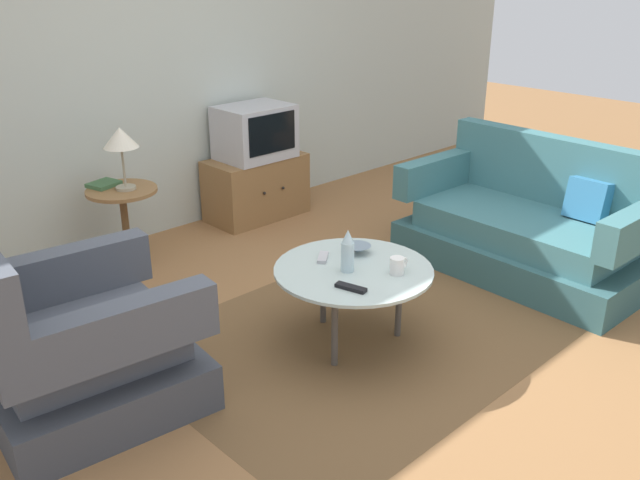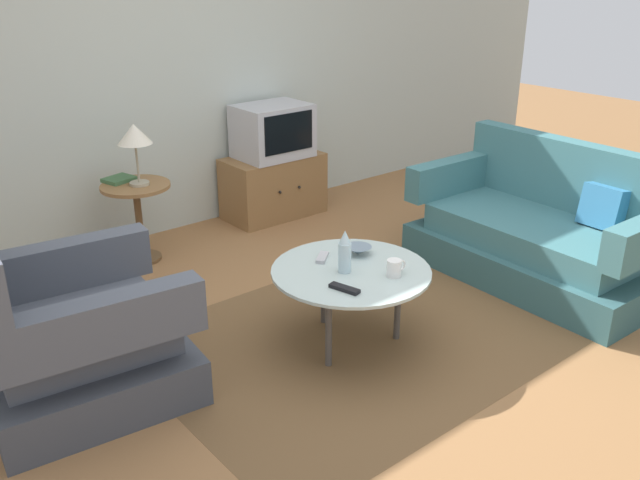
% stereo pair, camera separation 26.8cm
% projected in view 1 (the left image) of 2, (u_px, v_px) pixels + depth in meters
% --- Properties ---
extents(ground_plane, '(16.00, 16.00, 0.00)m').
position_uv_depth(ground_plane, '(373.00, 336.00, 3.93)').
color(ground_plane, olive).
extents(back_wall, '(9.00, 0.12, 2.70)m').
position_uv_depth(back_wall, '(141.00, 57.00, 4.96)').
color(back_wall, '#B2BCB2').
rests_on(back_wall, ground).
extents(area_rug, '(2.20, 1.77, 0.00)m').
position_uv_depth(area_rug, '(352.00, 340.00, 3.89)').
color(area_rug, brown).
rests_on(area_rug, ground).
extents(armchair, '(1.04, 0.97, 0.95)m').
position_uv_depth(armchair, '(75.00, 349.00, 3.19)').
color(armchair, '#3E424B').
rests_on(armchair, ground).
extents(couch, '(0.90, 1.67, 0.89)m').
position_uv_depth(couch, '(528.00, 229.00, 4.67)').
color(couch, '#325C60').
rests_on(couch, ground).
extents(coffee_table, '(0.88, 0.88, 0.45)m').
position_uv_depth(coffee_table, '(353.00, 274.00, 3.73)').
color(coffee_table, '#B2C6C1').
rests_on(coffee_table, ground).
extents(side_table, '(0.48, 0.48, 0.57)m').
position_uv_depth(side_table, '(124.00, 211.00, 4.68)').
color(side_table, olive).
rests_on(side_table, ground).
extents(tv_stand, '(0.82, 0.46, 0.51)m').
position_uv_depth(tv_stand, '(256.00, 187.00, 5.66)').
color(tv_stand, olive).
rests_on(tv_stand, ground).
extents(television, '(0.58, 0.44, 0.43)m').
position_uv_depth(television, '(255.00, 132.00, 5.47)').
color(television, '#B7B7BC').
rests_on(television, tv_stand).
extents(table_lamp, '(0.23, 0.23, 0.43)m').
position_uv_depth(table_lamp, '(120.00, 140.00, 4.49)').
color(table_lamp, '#9E937A').
rests_on(table_lamp, side_table).
extents(vase, '(0.07, 0.07, 0.24)m').
position_uv_depth(vase, '(348.00, 251.00, 3.64)').
color(vase, silver).
rests_on(vase, coffee_table).
extents(mug, '(0.13, 0.08, 0.09)m').
position_uv_depth(mug, '(397.00, 266.00, 3.63)').
color(mug, white).
rests_on(mug, coffee_table).
extents(bowl, '(0.16, 0.16, 0.05)m').
position_uv_depth(bowl, '(358.00, 249.00, 3.90)').
color(bowl, slate).
rests_on(bowl, coffee_table).
extents(tv_remote_dark, '(0.09, 0.17, 0.02)m').
position_uv_depth(tv_remote_dark, '(351.00, 288.00, 3.47)').
color(tv_remote_dark, black).
rests_on(tv_remote_dark, coffee_table).
extents(tv_remote_silver, '(0.14, 0.13, 0.02)m').
position_uv_depth(tv_remote_silver, '(323.00, 257.00, 3.82)').
color(tv_remote_silver, '#B2B2B7').
rests_on(tv_remote_silver, coffee_table).
extents(book, '(0.23, 0.21, 0.03)m').
position_uv_depth(book, '(104.00, 184.00, 4.68)').
color(book, '#3D663D').
rests_on(book, side_table).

